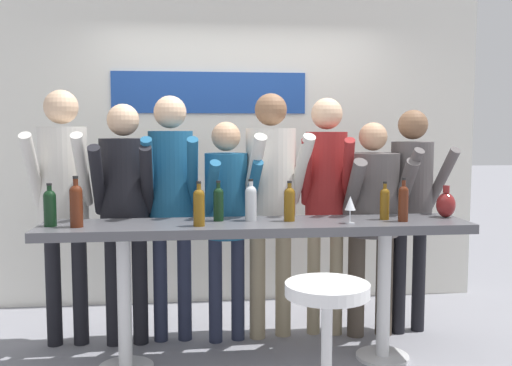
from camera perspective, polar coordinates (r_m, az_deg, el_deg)
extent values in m
plane|color=gray|center=(4.00, 0.13, -17.63)|extent=(40.00, 40.00, 0.00)
cube|color=silver|center=(5.16, -1.70, 3.42)|extent=(4.38, 0.10, 2.77)
cube|color=#1E479E|center=(5.10, -4.66, 9.00)|extent=(1.70, 0.02, 0.36)
cube|color=#4C4C51|center=(3.73, 0.13, -4.39)|extent=(2.78, 0.51, 0.06)
cylinder|color=silver|center=(3.84, -13.03, -11.23)|extent=(0.09, 0.09, 0.90)
cylinder|color=silver|center=(4.02, 12.66, -10.47)|extent=(0.09, 0.09, 0.90)
cylinder|color=silver|center=(4.17, 12.52, -16.58)|extent=(0.36, 0.36, 0.02)
cylinder|color=silver|center=(3.23, 7.07, -16.43)|extent=(0.06, 0.06, 0.68)
cylinder|color=white|center=(3.12, 7.14, -10.53)|extent=(0.45, 0.45, 0.07)
cylinder|color=black|center=(4.42, -19.60, -9.63)|extent=(0.11, 0.11, 0.88)
cylinder|color=black|center=(4.38, -17.19, -9.68)|extent=(0.11, 0.11, 0.88)
cylinder|color=beige|center=(4.27, -18.72, 0.66)|extent=(0.34, 0.34, 0.70)
sphere|color=#D6AD89|center=(4.26, -18.91, 7.21)|extent=(0.24, 0.24, 0.24)
cylinder|color=beige|center=(4.14, -21.40, 1.13)|extent=(0.09, 0.41, 0.53)
cylinder|color=beige|center=(4.07, -17.00, 1.20)|extent=(0.09, 0.41, 0.53)
cylinder|color=black|center=(4.31, -14.09, -10.18)|extent=(0.11, 0.11, 0.84)
cylinder|color=black|center=(4.30, -11.52, -10.18)|extent=(0.11, 0.11, 0.84)
cylinder|color=black|center=(4.17, -13.02, -0.20)|extent=(0.36, 0.36, 0.66)
sphere|color=#D6AD89|center=(4.15, -13.15, 6.16)|extent=(0.23, 0.23, 0.23)
cylinder|color=black|center=(4.02, -15.55, 0.22)|extent=(0.10, 0.39, 0.51)
cylinder|color=black|center=(3.99, -10.86, 0.29)|extent=(0.10, 0.39, 0.51)
cylinder|color=#23283D|center=(4.32, -9.55, -9.87)|extent=(0.10, 0.10, 0.87)
cylinder|color=#23283D|center=(4.31, -7.17, -9.84)|extent=(0.10, 0.10, 0.87)
cylinder|color=#19517A|center=(4.18, -8.50, 0.46)|extent=(0.33, 0.33, 0.69)
sphere|color=#D6AD89|center=(4.17, -8.59, 7.03)|extent=(0.23, 0.23, 0.23)
cylinder|color=#19517A|center=(4.01, -10.73, 0.94)|extent=(0.09, 0.40, 0.52)
cylinder|color=#19517A|center=(4.01, -6.37, 0.99)|extent=(0.09, 0.40, 0.52)
cylinder|color=#23283D|center=(4.26, -4.08, -10.64)|extent=(0.10, 0.10, 0.78)
cylinder|color=#23283D|center=(4.30, -1.83, -10.48)|extent=(0.10, 0.10, 0.78)
cylinder|color=#19517A|center=(4.14, -2.99, -1.26)|extent=(0.36, 0.36, 0.61)
sphere|color=tan|center=(4.11, -3.02, 4.68)|extent=(0.21, 0.21, 0.21)
cylinder|color=#19517A|center=(3.96, -4.54, -0.94)|extent=(0.14, 0.37, 0.47)
cylinder|color=#19517A|center=(4.03, -0.45, -0.81)|extent=(0.14, 0.37, 0.47)
cylinder|color=gray|center=(4.31, 0.15, -9.72)|extent=(0.12, 0.12, 0.88)
cylinder|color=gray|center=(4.37, 2.73, -9.53)|extent=(0.12, 0.12, 0.88)
cylinder|color=beige|center=(4.21, 1.47, 0.75)|extent=(0.42, 0.42, 0.69)
sphere|color=brown|center=(4.20, 1.49, 7.35)|extent=(0.24, 0.24, 0.24)
cylinder|color=beige|center=(3.99, -0.20, 1.22)|extent=(0.16, 0.42, 0.53)
cylinder|color=beige|center=(4.10, 4.51, 1.31)|extent=(0.16, 0.42, 0.53)
cylinder|color=gray|center=(4.43, 5.79, -9.45)|extent=(0.10, 0.10, 0.86)
cylinder|color=gray|center=(4.44, 8.02, -9.45)|extent=(0.10, 0.10, 0.86)
cylinder|color=maroon|center=(4.30, 7.02, 0.55)|extent=(0.36, 0.36, 0.68)
sphere|color=#D6AD89|center=(4.29, 7.09, 6.90)|extent=(0.23, 0.23, 0.23)
cylinder|color=maroon|center=(4.13, 5.07, 1.05)|extent=(0.15, 0.40, 0.52)
cylinder|color=maroon|center=(4.14, 9.15, 1.01)|extent=(0.15, 0.40, 0.52)
cylinder|color=#473D33|center=(4.43, 9.99, -10.07)|extent=(0.13, 0.13, 0.78)
cylinder|color=#473D33|center=(4.50, 12.69, -9.88)|extent=(0.13, 0.13, 0.78)
cylinder|color=#514C4C|center=(4.34, 11.52, -1.09)|extent=(0.41, 0.41, 0.61)
sphere|color=tan|center=(4.31, 11.63, 4.57)|extent=(0.21, 0.21, 0.21)
cylinder|color=#514C4C|center=(4.13, 9.73, -0.76)|extent=(0.11, 0.38, 0.48)
cylinder|color=#514C4C|center=(4.26, 14.61, -0.67)|extent=(0.11, 0.38, 0.48)
cylinder|color=black|center=(4.56, 14.13, -9.43)|extent=(0.10, 0.10, 0.82)
cylinder|color=black|center=(4.65, 15.96, -9.19)|extent=(0.10, 0.10, 0.82)
cylinder|color=#514C4C|center=(4.47, 15.28, -0.16)|extent=(0.37, 0.37, 0.65)
sphere|color=brown|center=(4.46, 15.43, 5.65)|extent=(0.22, 0.22, 0.22)
cylinder|color=#514C4C|center=(4.26, 14.78, 0.21)|extent=(0.15, 0.39, 0.50)
cylinder|color=#514C4C|center=(4.42, 18.03, 0.31)|extent=(0.15, 0.39, 0.50)
cylinder|color=#B7BCC1|center=(3.78, -0.52, -2.32)|extent=(0.08, 0.08, 0.19)
sphere|color=#B7BCC1|center=(3.77, -0.52, -0.86)|extent=(0.08, 0.08, 0.08)
cylinder|color=#B7BCC1|center=(3.76, -0.52, -0.34)|extent=(0.03, 0.03, 0.07)
cylinder|color=black|center=(3.76, -0.52, 0.29)|extent=(0.03, 0.03, 0.01)
cylinder|color=#4C1E0F|center=(3.87, 14.51, -2.25)|extent=(0.07, 0.07, 0.20)
sphere|color=#4C1E0F|center=(3.86, 14.55, -0.76)|extent=(0.07, 0.07, 0.07)
cylinder|color=#4C1E0F|center=(3.85, 14.56, -0.23)|extent=(0.02, 0.02, 0.07)
cylinder|color=black|center=(3.85, 14.58, 0.41)|extent=(0.03, 0.03, 0.01)
cylinder|color=brown|center=(3.92, 12.74, -2.28)|extent=(0.06, 0.06, 0.18)
sphere|color=brown|center=(3.91, 12.77, -0.98)|extent=(0.06, 0.06, 0.06)
cylinder|color=brown|center=(3.91, 12.78, -0.52)|extent=(0.02, 0.02, 0.06)
cylinder|color=black|center=(3.90, 12.79, 0.04)|extent=(0.03, 0.03, 0.01)
cylinder|color=black|center=(3.78, -19.91, -2.67)|extent=(0.08, 0.08, 0.19)
sphere|color=black|center=(3.77, -19.95, -1.25)|extent=(0.08, 0.08, 0.08)
cylinder|color=black|center=(3.77, -19.97, -0.74)|extent=(0.03, 0.03, 0.07)
cylinder|color=black|center=(3.76, -19.99, -0.13)|extent=(0.03, 0.03, 0.01)
cylinder|color=black|center=(3.77, -3.77, -2.39)|extent=(0.07, 0.07, 0.19)
sphere|color=black|center=(3.76, -3.78, -0.97)|extent=(0.07, 0.07, 0.07)
cylinder|color=black|center=(3.76, -3.78, -0.47)|extent=(0.03, 0.03, 0.07)
cylinder|color=black|center=(3.75, -3.79, 0.14)|extent=(0.03, 0.03, 0.01)
cylinder|color=brown|center=(3.58, -5.72, -2.74)|extent=(0.07, 0.07, 0.20)
sphere|color=brown|center=(3.57, -5.73, -1.17)|extent=(0.07, 0.07, 0.07)
cylinder|color=brown|center=(3.57, -5.74, -0.61)|extent=(0.03, 0.03, 0.07)
cylinder|color=black|center=(3.56, -5.75, 0.06)|extent=(0.03, 0.03, 0.01)
cylinder|color=#4C1E0F|center=(3.69, -17.53, -2.52)|extent=(0.08, 0.08, 0.22)
sphere|color=#4C1E0F|center=(3.68, -17.58, -0.80)|extent=(0.08, 0.08, 0.08)
cylinder|color=#4C1E0F|center=(3.68, -17.59, -0.19)|extent=(0.03, 0.03, 0.08)
cylinder|color=black|center=(3.67, -17.61, 0.55)|extent=(0.03, 0.03, 0.02)
cylinder|color=brown|center=(3.76, 3.36, -2.42)|extent=(0.07, 0.07, 0.19)
sphere|color=brown|center=(3.75, 3.37, -1.00)|extent=(0.07, 0.07, 0.07)
cylinder|color=brown|center=(3.75, 3.37, -0.49)|extent=(0.03, 0.03, 0.07)
cylinder|color=black|center=(3.74, 3.37, 0.12)|extent=(0.03, 0.03, 0.01)
cylinder|color=silver|center=(3.73, 9.37, -3.96)|extent=(0.06, 0.06, 0.01)
cylinder|color=silver|center=(3.72, 9.38, -3.30)|extent=(0.01, 0.01, 0.08)
cone|color=silver|center=(3.71, 9.40, -1.99)|extent=(0.07, 0.07, 0.09)
ellipsoid|color=maroon|center=(4.14, 18.45, -2.10)|extent=(0.13, 0.13, 0.17)
cylinder|color=maroon|center=(4.13, 18.50, -0.58)|extent=(0.04, 0.04, 0.05)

